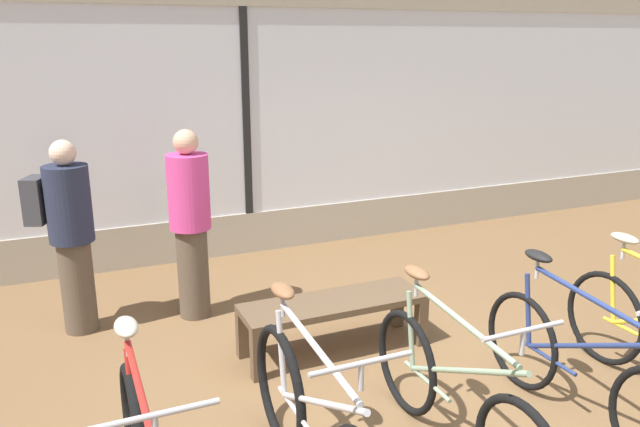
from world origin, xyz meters
name	(u,v)px	position (x,y,z in m)	size (l,w,h in m)	color
ground_plane	(412,416)	(0.00, 0.00, 0.00)	(24.00, 24.00, 0.00)	brown
shop_back_wall	(245,103)	(0.00, 3.43, 1.64)	(12.00, 0.08, 3.20)	#B2A893
bicycle_center	(454,397)	(0.00, -0.41, 0.38)	(0.46, 1.72, 1.01)	black
bicycle_center_right	(581,370)	(0.86, -0.48, 0.38)	(0.46, 1.74, 1.01)	black
display_bench	(333,309)	(-0.09, 0.98, 0.34)	(1.40, 0.44, 0.41)	brown
customer_near_rack	(190,222)	(-0.92, 2.03, 0.83)	(0.44, 0.44, 1.60)	brown
customer_by_window	(69,232)	(-1.85, 2.12, 0.84)	(0.56, 0.46, 1.56)	brown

